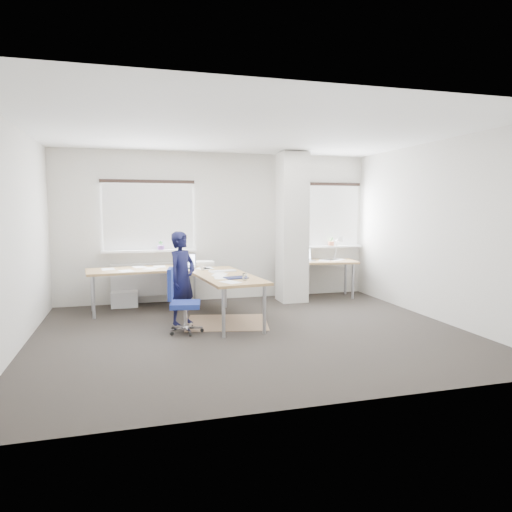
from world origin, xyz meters
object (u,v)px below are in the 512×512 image
object	(u,v)px
desk_main	(187,273)
desk_side	(320,263)
task_chair	(183,315)
person	(182,279)

from	to	relation	value
desk_main	desk_side	world-z (taller)	desk_side
desk_main	task_chair	xyz separation A→B (m)	(-0.20, -1.09, -0.43)
desk_main	person	distance (m)	0.65
desk_main	person	world-z (taller)	person
desk_main	task_chair	world-z (taller)	desk_main
desk_side	desk_main	bearing A→B (deg)	-153.12
desk_main	desk_side	bearing A→B (deg)	10.73
desk_side	task_chair	bearing A→B (deg)	-136.73
task_chair	person	distance (m)	0.64
desk_main	person	xyz separation A→B (m)	(-0.15, -0.64, 0.01)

